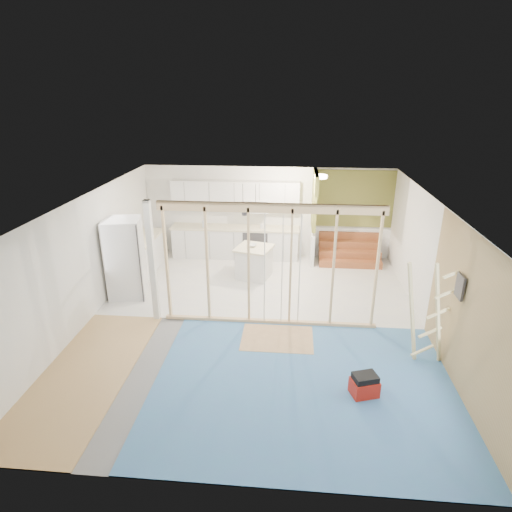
# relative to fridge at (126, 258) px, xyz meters

# --- Properties ---
(room) EXTENTS (7.01, 8.01, 2.61)m
(room) POSITION_rel_fridge_xyz_m (3.10, -1.03, 0.36)
(room) COLOR slate
(room) RESTS_ON ground
(floor_overlays) EXTENTS (7.00, 8.00, 0.03)m
(floor_overlays) POSITION_rel_fridge_xyz_m (3.17, -0.97, -0.93)
(floor_overlays) COLOR silver
(floor_overlays) RESTS_ON room
(stud_frame) EXTENTS (4.66, 0.14, 2.60)m
(stud_frame) POSITION_rel_fridge_xyz_m (2.88, -1.03, 0.63)
(stud_frame) COLOR tan
(stud_frame) RESTS_ON room
(base_cabinets) EXTENTS (4.45, 2.24, 0.93)m
(base_cabinets) POSITION_rel_fridge_xyz_m (1.49, 2.33, -0.48)
(base_cabinets) COLOR silver
(base_cabinets) RESTS_ON room
(upper_cabinets) EXTENTS (3.60, 0.41, 0.85)m
(upper_cabinets) POSITION_rel_fridge_xyz_m (2.26, 2.79, 0.88)
(upper_cabinets) COLOR silver
(upper_cabinets) RESTS_ON room
(green_partition) EXTENTS (2.25, 1.51, 2.60)m
(green_partition) POSITION_rel_fridge_xyz_m (5.14, 2.63, 0.00)
(green_partition) COLOR olive
(green_partition) RESTS_ON room
(pot_rack) EXTENTS (0.52, 0.52, 0.72)m
(pot_rack) POSITION_rel_fridge_xyz_m (2.79, 0.86, 1.05)
(pot_rack) COLOR black
(pot_rack) RESTS_ON room
(sheathing_panel) EXTENTS (0.02, 4.00, 2.60)m
(sheathing_panel) POSITION_rel_fridge_xyz_m (6.58, -3.03, 0.36)
(sheathing_panel) COLOR tan
(sheathing_panel) RESTS_ON room
(electrical_panel) EXTENTS (0.04, 0.30, 0.40)m
(electrical_panel) POSITION_rel_fridge_xyz_m (6.53, -2.43, 0.71)
(electrical_panel) COLOR #3D3D42
(electrical_panel) RESTS_ON room
(ceiling_light) EXTENTS (0.32, 0.32, 0.08)m
(ceiling_light) POSITION_rel_fridge_xyz_m (4.50, 1.97, 1.60)
(ceiling_light) COLOR #FFEABF
(ceiling_light) RESTS_ON room
(fridge) EXTENTS (0.97, 0.94, 1.88)m
(fridge) POSITION_rel_fridge_xyz_m (0.00, 0.00, 0.00)
(fridge) COLOR silver
(fridge) RESTS_ON room
(island) EXTENTS (1.05, 1.05, 0.84)m
(island) POSITION_rel_fridge_xyz_m (2.87, 1.29, -0.52)
(island) COLOR silver
(island) RESTS_ON room
(bowl) EXTENTS (0.29, 0.29, 0.06)m
(bowl) POSITION_rel_fridge_xyz_m (2.81, 1.34, -0.07)
(bowl) COLOR silver
(bowl) RESTS_ON island
(soap_bottle_a) EXTENTS (0.13, 0.13, 0.28)m
(soap_bottle_a) POSITION_rel_fridge_xyz_m (1.33, 2.55, 0.13)
(soap_bottle_a) COLOR silver
(soap_bottle_a) RESTS_ON base_cabinets
(soap_bottle_b) EXTENTS (0.11, 0.11, 0.18)m
(soap_bottle_b) POSITION_rel_fridge_xyz_m (2.97, 2.61, 0.08)
(soap_bottle_b) COLOR silver
(soap_bottle_b) RESTS_ON base_cabinets
(toolbox) EXTENTS (0.49, 0.42, 0.39)m
(toolbox) POSITION_rel_fridge_xyz_m (5.05, -3.16, -0.76)
(toolbox) COLOR #AE1B10
(toolbox) RESTS_ON room
(ladder) EXTENTS (1.03, 0.24, 1.96)m
(ladder) POSITION_rel_fridge_xyz_m (6.19, -2.19, 0.06)
(ladder) COLOR beige
(ladder) RESTS_ON room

